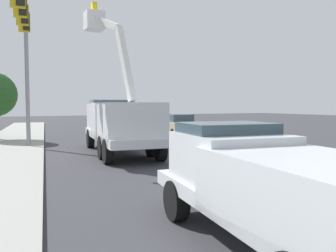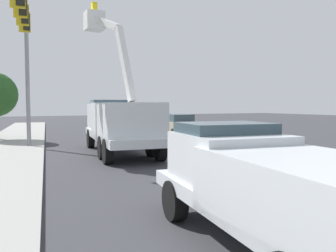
{
  "view_description": "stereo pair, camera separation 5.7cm",
  "coord_description": "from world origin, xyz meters",
  "px_view_note": "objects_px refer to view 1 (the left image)",
  "views": [
    {
      "loc": [
        -16.55,
        8.86,
        2.43
      ],
      "look_at": [
        -1.84,
        1.51,
        1.4
      ],
      "focal_mm": 36.64,
      "sensor_mm": 36.0,
      "label": 1
    },
    {
      "loc": [
        -16.57,
        8.81,
        2.43
      ],
      "look_at": [
        -1.84,
        1.51,
        1.4
      ],
      "focal_mm": 36.64,
      "sensor_mm": 36.0,
      "label": 2
    }
  ],
  "objects_px": {
    "utility_bucket_truck": "(119,121)",
    "traffic_cone_mid_front": "(134,137)",
    "traffic_signal_mast": "(24,36)",
    "passing_minivan": "(176,123)",
    "service_pickup_truck": "(270,183)"
  },
  "relations": [
    {
      "from": "utility_bucket_truck",
      "to": "traffic_cone_mid_front",
      "type": "distance_m",
      "value": 4.46
    },
    {
      "from": "traffic_signal_mast",
      "to": "passing_minivan",
      "type": "bearing_deg",
      "value": -64.52
    },
    {
      "from": "utility_bucket_truck",
      "to": "service_pickup_truck",
      "type": "distance_m",
      "value": 12.12
    },
    {
      "from": "service_pickup_truck",
      "to": "traffic_cone_mid_front",
      "type": "distance_m",
      "value": 16.15
    },
    {
      "from": "traffic_cone_mid_front",
      "to": "service_pickup_truck",
      "type": "bearing_deg",
      "value": 167.22
    },
    {
      "from": "utility_bucket_truck",
      "to": "service_pickup_truck",
      "type": "height_order",
      "value": "utility_bucket_truck"
    },
    {
      "from": "service_pickup_truck",
      "to": "traffic_cone_mid_front",
      "type": "height_order",
      "value": "service_pickup_truck"
    },
    {
      "from": "service_pickup_truck",
      "to": "traffic_signal_mast",
      "type": "height_order",
      "value": "traffic_signal_mast"
    },
    {
      "from": "service_pickup_truck",
      "to": "utility_bucket_truck",
      "type": "bearing_deg",
      "value": -6.62
    },
    {
      "from": "utility_bucket_truck",
      "to": "traffic_signal_mast",
      "type": "bearing_deg",
      "value": 63.37
    },
    {
      "from": "passing_minivan",
      "to": "traffic_cone_mid_front",
      "type": "bearing_deg",
      "value": 127.01
    },
    {
      "from": "passing_minivan",
      "to": "traffic_signal_mast",
      "type": "height_order",
      "value": "traffic_signal_mast"
    },
    {
      "from": "service_pickup_truck",
      "to": "passing_minivan",
      "type": "relative_size",
      "value": 1.16
    },
    {
      "from": "passing_minivan",
      "to": "traffic_cone_mid_front",
      "type": "xyz_separation_m",
      "value": [
        -3.74,
        4.96,
        -0.54
      ]
    },
    {
      "from": "traffic_cone_mid_front",
      "to": "traffic_signal_mast",
      "type": "distance_m",
      "value": 8.44
    }
  ]
}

